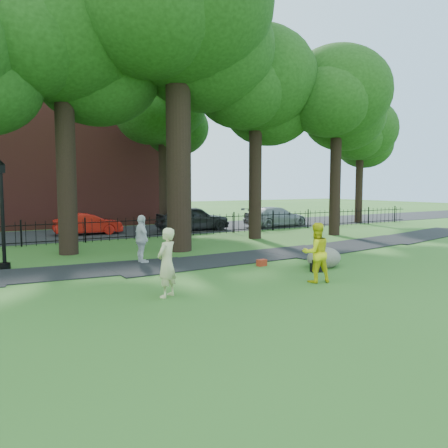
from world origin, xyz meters
TOP-DOWN VIEW (x-y plane):
  - ground at (0.00, 0.00)m, footprint 120.00×120.00m
  - footpath at (1.00, 3.90)m, footprint 36.07×3.85m
  - street at (0.00, 16.00)m, footprint 80.00×7.00m
  - iron_fence at (0.00, 12.00)m, footprint 44.00×0.04m
  - brick_building at (-4.00, 24.00)m, footprint 18.00×8.00m
  - big_tree at (0.13, 7.09)m, footprint 10.08×8.61m
  - tree_row at (0.52, 8.40)m, footprint 26.82×7.96m
  - woman at (-3.71, -0.27)m, footprint 0.80×0.74m
  - man at (0.89, -0.95)m, footprint 1.03×0.89m
  - pedestrian at (-2.56, 4.80)m, footprint 0.47×1.08m
  - boulder at (2.82, 0.74)m, footprint 1.34×1.02m
  - lamppost at (-7.12, 6.22)m, footprint 0.38×0.38m
  - backpack at (1.98, 0.20)m, footprint 0.46×0.37m
  - red_bag at (1.02, 2.06)m, footprint 0.37×0.25m
  - red_sedan at (-2.03, 15.50)m, footprint 3.99×1.64m
  - grey_car at (4.40, 14.46)m, footprint 4.82×2.11m
  - silver_car at (10.61, 13.83)m, footprint 4.96×2.21m

SIDE VIEW (x-z plane):
  - ground at x=0.00m, z-range 0.00..0.00m
  - footpath at x=1.00m, z-range -0.01..0.01m
  - street at x=0.00m, z-range -0.01..0.01m
  - red_bag at x=1.02m, z-range 0.00..0.24m
  - backpack at x=1.98m, z-range 0.00..0.30m
  - boulder at x=2.82m, z-range 0.00..0.78m
  - iron_fence at x=0.00m, z-range 0.00..1.20m
  - red_sedan at x=-2.03m, z-range 0.00..1.28m
  - silver_car at x=10.61m, z-range 0.00..1.41m
  - grey_car at x=4.40m, z-range 0.00..1.62m
  - man at x=0.89m, z-range 0.00..1.82m
  - pedestrian at x=-2.56m, z-range 0.00..1.83m
  - woman at x=-3.71m, z-range 0.00..1.84m
  - lamppost at x=-7.12m, z-range -0.04..3.79m
  - brick_building at x=-4.00m, z-range 0.00..12.00m
  - tree_row at x=0.52m, z-range 1.94..14.36m
  - big_tree at x=0.13m, z-range 2.96..17.33m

